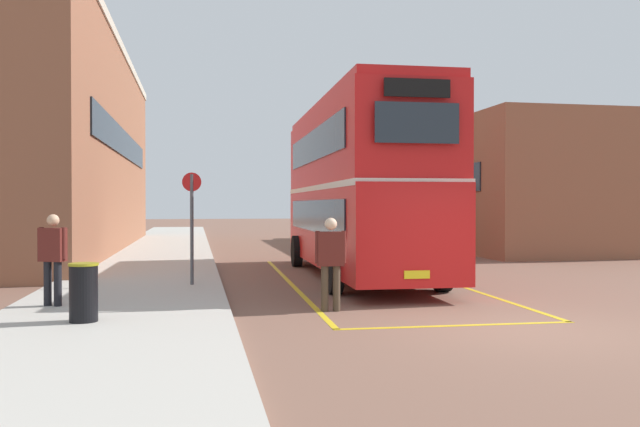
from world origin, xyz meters
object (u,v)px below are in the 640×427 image
pedestrian_waiting_near (53,253)px  litter_bin (84,292)px  single_deck_bus (363,211)px  bus_stop_sign (192,217)px  double_decker_bus (357,186)px  pedestrian_boarding (331,257)px

pedestrian_waiting_near → litter_bin: bearing=-65.2°
single_deck_bus → bus_stop_sign: 20.98m
double_decker_bus → bus_stop_sign: size_ratio=4.10×
double_decker_bus → single_deck_bus: size_ratio=1.27×
single_deck_bus → double_decker_bus: bearing=-105.2°
double_decker_bus → litter_bin: (-6.14, -6.59, -1.90)m
single_deck_bus → litter_bin: 25.84m
bus_stop_sign → pedestrian_waiting_near: bearing=-132.0°
pedestrian_boarding → bus_stop_sign: bearing=126.4°
litter_bin → double_decker_bus: bearing=47.0°
double_decker_bus → pedestrian_boarding: double_decker_bus is taller
litter_bin → pedestrian_boarding: bearing=14.2°
double_decker_bus → litter_bin: size_ratio=11.47×
double_decker_bus → pedestrian_boarding: size_ratio=6.10×
pedestrian_waiting_near → litter_bin: size_ratio=1.81×
single_deck_bus → pedestrian_boarding: size_ratio=4.80×
pedestrian_boarding → litter_bin: pedestrian_boarding is taller
double_decker_bus → bus_stop_sign: double_decker_bus is taller
single_deck_bus → bus_stop_sign: bearing=-115.6°
pedestrian_waiting_near → bus_stop_sign: 3.77m
pedestrian_boarding → litter_bin: bearing=-165.8°
double_decker_bus → single_deck_bus: 17.52m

